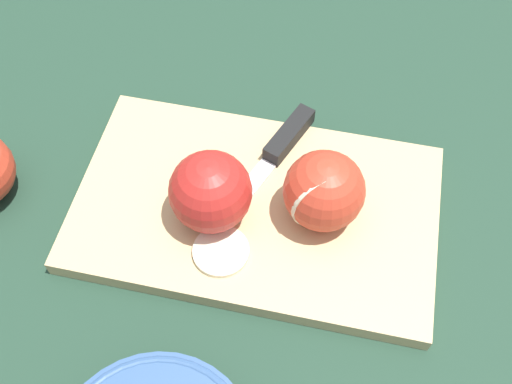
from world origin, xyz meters
TOP-DOWN VIEW (x-y plane):
  - ground_plane at (0.00, 0.00)m, footprint 4.00×4.00m
  - cutting_board at (0.00, 0.00)m, footprint 0.36×0.23m
  - apple_half_left at (-0.06, 0.00)m, footprint 0.08×0.08m
  - apple_half_right at (0.04, 0.02)m, footprint 0.08×0.08m
  - knife at (-0.01, -0.07)m, footprint 0.09×0.17m
  - apple_slice at (0.02, 0.06)m, footprint 0.05×0.05m

SIDE VIEW (x-z plane):
  - ground_plane at x=0.00m, z-range 0.00..0.00m
  - cutting_board at x=0.00m, z-range 0.00..0.02m
  - apple_slice at x=0.02m, z-range 0.02..0.02m
  - knife at x=-0.01m, z-range 0.02..0.04m
  - apple_half_left at x=-0.06m, z-range 0.02..0.09m
  - apple_half_right at x=0.04m, z-range 0.02..0.09m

